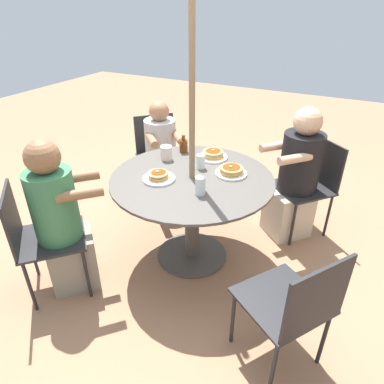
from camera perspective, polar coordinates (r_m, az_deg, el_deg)
ground_plane at (r=2.97m, az=-0.00°, el=-10.40°), size 12.00×12.00×0.00m
patio_table at (r=2.63m, az=-0.00°, el=-0.84°), size 1.22×1.22×0.75m
umbrella_pole at (r=2.43m, az=-0.00°, el=8.38°), size 0.04×0.04×2.06m
patio_chair_north at (r=3.64m, az=-5.71°, el=6.77°), size 0.62×0.62×0.85m
diner_north at (r=3.49m, az=-5.04°, el=5.64°), size 0.52×0.52×1.07m
patio_chair_east at (r=2.59m, az=-24.34°, el=-6.48°), size 0.62×0.62×0.85m
diner_east at (r=2.55m, az=-20.87°, el=-4.94°), size 0.53×0.53×1.17m
patio_chair_south at (r=1.99m, az=16.65°, el=-17.47°), size 0.61×0.61×0.85m
patio_chair_west at (r=3.20m, az=19.16°, el=1.76°), size 0.62×0.62×0.85m
diner_west at (r=3.08m, az=16.85°, el=1.99°), size 0.55×0.54×1.17m
pancake_plate_a at (r=2.59m, az=6.54°, el=3.47°), size 0.24×0.24×0.07m
pancake_plate_b at (r=2.51m, az=-5.58°, el=2.55°), size 0.24×0.24×0.07m
pancake_plate_c at (r=2.85m, az=3.55°, el=6.18°), size 0.24×0.24×0.08m
syrup_bottle at (r=2.95m, az=-1.44°, el=7.75°), size 0.09×0.07×0.15m
coffee_cup at (r=2.82m, az=-4.31°, el=6.53°), size 0.10×0.10×0.11m
drinking_glass_a at (r=2.30m, az=1.39°, el=1.06°), size 0.07×0.07×0.13m
drinking_glass_b at (r=2.66m, az=1.48°, el=5.10°), size 0.07×0.07×0.11m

